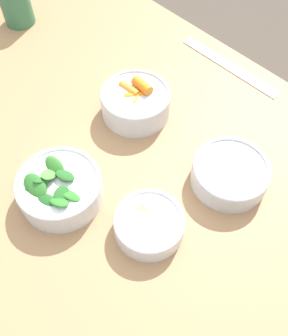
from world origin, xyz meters
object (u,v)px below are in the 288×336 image
object	(u,v)px
bowl_carrots	(136,102)
bowl_beans_hotdog	(230,174)
bowl_cookies	(149,224)
bowl_greens	(59,188)
ruler	(229,66)
cup	(16,5)

from	to	relation	value
bowl_carrots	bowl_beans_hotdog	size ratio (longest dim) A/B	1.02
bowl_carrots	bowl_cookies	distance (m)	0.30
bowl_greens	ruler	size ratio (longest dim) A/B	0.56
bowl_cookies	bowl_greens	bearing A→B (deg)	-156.19
bowl_carrots	ruler	xyz separation A→B (m)	(0.05, 0.28, -0.03)
bowl_carrots	bowl_greens	world-z (taller)	bowl_greens
bowl_beans_hotdog	bowl_cookies	world-z (taller)	bowl_beans_hotdog
bowl_greens	bowl_beans_hotdog	bearing A→B (deg)	52.77
ruler	bowl_carrots	bearing A→B (deg)	-100.41
bowl_carrots	bowl_cookies	bearing A→B (deg)	-38.15
bowl_cookies	cup	bearing A→B (deg)	165.77
bowl_cookies	ruler	size ratio (longest dim) A/B	0.45
bowl_carrots	cup	distance (m)	0.48
bowl_beans_hotdog	cup	size ratio (longest dim) A/B	1.49
bowl_carrots	bowl_beans_hotdog	xyz separation A→B (m)	(0.27, 0.01, -0.01)
bowl_carrots	cup	world-z (taller)	cup
bowl_greens	ruler	world-z (taller)	bowl_greens
bowl_beans_hotdog	ruler	xyz separation A→B (m)	(-0.22, 0.27, -0.02)
ruler	bowl_cookies	bearing A→B (deg)	-68.38
bowl_cookies	ruler	xyz separation A→B (m)	(-0.18, 0.46, -0.02)
bowl_carrots	ruler	distance (m)	0.29
bowl_greens	bowl_beans_hotdog	xyz separation A→B (m)	(0.20, 0.27, -0.01)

